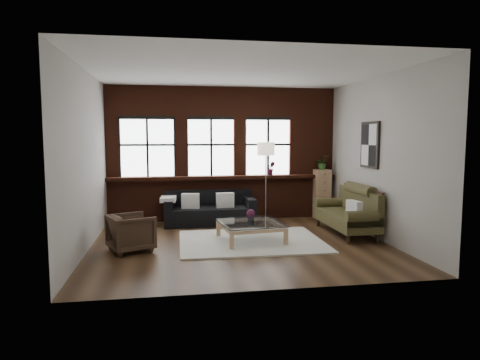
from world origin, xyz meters
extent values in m
plane|color=#382314|center=(0.00, 0.00, 0.00)|extent=(5.50, 5.50, 0.00)
plane|color=white|center=(0.00, 0.00, 3.20)|extent=(5.50, 5.50, 0.00)
plane|color=#AEAAA1|center=(0.00, 2.50, 1.60)|extent=(5.50, 0.00, 5.50)
plane|color=#AEAAA1|center=(0.00, -2.50, 1.60)|extent=(5.50, 0.00, 5.50)
plane|color=#AEAAA1|center=(-2.75, 0.00, 1.60)|extent=(0.00, 5.00, 5.00)
plane|color=#AEAAA1|center=(2.75, 0.00, 1.60)|extent=(0.00, 5.00, 5.00)
cube|color=#461D10|center=(0.00, 2.35, 1.04)|extent=(5.50, 0.30, 0.08)
cube|color=silver|center=(0.23, 0.09, 0.01)|extent=(2.76, 2.19, 0.03)
cube|color=white|center=(-0.84, 1.80, 0.57)|extent=(0.42, 0.20, 0.34)
cube|color=white|center=(-0.05, 1.80, 0.57)|extent=(0.41, 0.19, 0.34)
cube|color=white|center=(2.22, -0.14, 0.62)|extent=(0.20, 0.40, 0.34)
imported|color=#34241A|center=(-1.99, -0.21, 0.33)|extent=(0.95, 0.93, 0.66)
imported|color=#B2B2B2|center=(0.23, 0.12, 0.45)|extent=(0.14, 0.14, 0.14)
sphere|color=#4B1933|center=(0.23, 0.12, 0.55)|extent=(0.17, 0.17, 0.17)
cube|color=tan|center=(2.43, 2.23, 0.60)|extent=(0.37, 0.37, 1.21)
imported|color=#2D5923|center=(2.43, 2.23, 1.38)|extent=(0.39, 0.36, 0.35)
imported|color=#4B1933|center=(1.16, 2.32, 1.25)|extent=(0.20, 0.16, 0.34)
camera|label=1|loc=(-1.30, -7.83, 2.02)|focal=32.00mm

